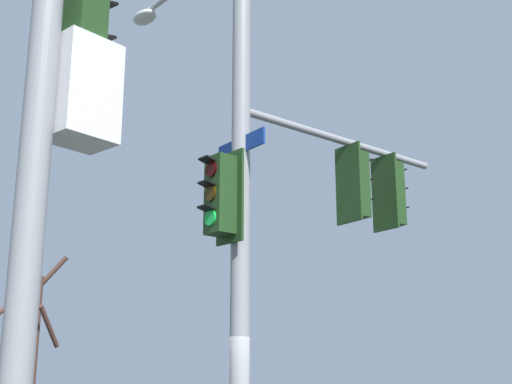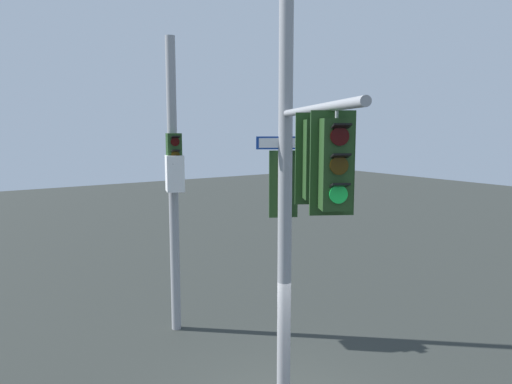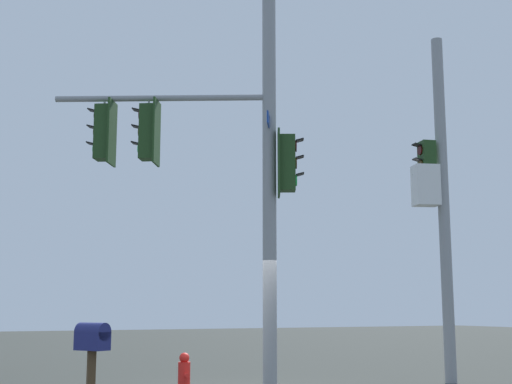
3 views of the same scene
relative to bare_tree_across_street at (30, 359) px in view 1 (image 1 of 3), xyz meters
The scene contains 3 objects.
main_signal_pole_assembly 11.08m from the bare_tree_across_street, 31.49° to the right, with size 4.93×4.49×8.95m.
secondary_pole_assembly 14.31m from the bare_tree_across_street, 49.06° to the right, with size 0.58×0.83×7.79m.
bare_tree_across_street is the anchor object (origin of this frame).
Camera 1 is at (3.83, -9.21, 1.87)m, focal length 49.85 mm.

